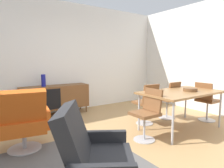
# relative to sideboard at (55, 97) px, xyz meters

# --- Properties ---
(ground_plane) EXTENTS (8.32, 8.32, 0.00)m
(ground_plane) POSITION_rel_sideboard_xyz_m (0.12, -2.30, -0.44)
(ground_plane) COLOR tan
(wall_back) EXTENTS (6.80, 0.12, 2.80)m
(wall_back) POSITION_rel_sideboard_xyz_m (0.12, 0.30, 0.96)
(wall_back) COLOR white
(wall_back) RESTS_ON ground_plane
(sideboard) EXTENTS (1.60, 0.45, 0.72)m
(sideboard) POSITION_rel_sideboard_xyz_m (0.00, 0.00, 0.00)
(sideboard) COLOR brown
(sideboard) RESTS_ON ground_plane
(vase_cobalt) EXTENTS (0.10, 0.10, 0.28)m
(vase_cobalt) POSITION_rel_sideboard_xyz_m (-0.27, 0.00, 0.42)
(vase_cobalt) COLOR navy
(vase_cobalt) RESTS_ON sideboard
(dining_table) EXTENTS (1.60, 0.90, 0.74)m
(dining_table) POSITION_rel_sideboard_xyz_m (1.69, -2.33, 0.26)
(dining_table) COLOR olive
(dining_table) RESTS_ON ground_plane
(wooden_bowl_on_table) EXTENTS (0.26, 0.26, 0.06)m
(wooden_bowl_on_table) POSITION_rel_sideboard_xyz_m (1.84, -2.41, 0.33)
(wooden_bowl_on_table) COLOR brown
(wooden_bowl_on_table) RESTS_ON dining_table
(dining_chair_back_left) EXTENTS (0.42, 0.45, 0.86)m
(dining_chair_back_left) POSITION_rel_sideboard_xyz_m (1.33, -1.77, 0.03)
(dining_chair_back_left) COLOR brown
(dining_chair_back_left) RESTS_ON ground_plane
(dining_chair_near_window) EXTENTS (0.42, 0.40, 0.86)m
(dining_chair_near_window) POSITION_rel_sideboard_xyz_m (0.80, -2.33, 0.03)
(dining_chair_near_window) COLOR brown
(dining_chair_near_window) RESTS_ON ground_plane
(dining_chair_back_right) EXTENTS (0.42, 0.44, 0.86)m
(dining_chair_back_right) POSITION_rel_sideboard_xyz_m (2.04, -1.77, 0.03)
(dining_chair_back_right) COLOR brown
(dining_chair_back_right) RESTS_ON ground_plane
(dining_chair_far_end) EXTENTS (0.42, 0.40, 0.86)m
(dining_chair_far_end) POSITION_rel_sideboard_xyz_m (2.58, -2.33, 0.03)
(dining_chair_far_end) COLOR brown
(dining_chair_far_end) RESTS_ON ground_plane
(lounge_chair_red) EXTENTS (0.79, 0.73, 0.95)m
(lounge_chair_red) POSITION_rel_sideboard_xyz_m (-1.00, -1.63, 0.03)
(lounge_chair_red) COLOR #D85919
(lounge_chair_red) RESTS_ON ground_plane
(armchair_black_shell) EXTENTS (0.88, 0.89, 0.95)m
(armchair_black_shell) POSITION_rel_sideboard_xyz_m (-0.69, -3.18, 0.03)
(armchair_black_shell) COLOR #262628
(armchair_black_shell) RESTS_ON ground_plane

